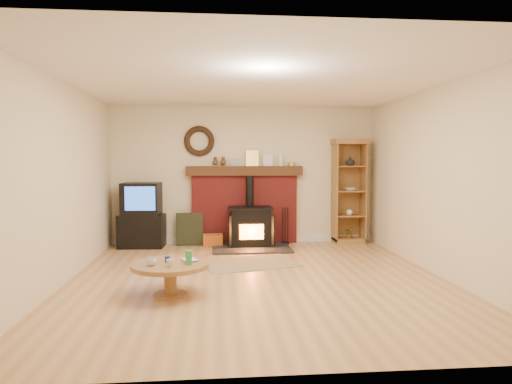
{
  "coord_description": "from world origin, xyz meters",
  "views": [
    {
      "loc": [
        -0.56,
        -5.99,
        1.59
      ],
      "look_at": [
        0.07,
        1.0,
        1.1
      ],
      "focal_mm": 32.0,
      "sensor_mm": 36.0,
      "label": 1
    }
  ],
  "objects": [
    {
      "name": "chimney_breast",
      "position": [
        0.0,
        2.67,
        0.8
      ],
      "size": [
        2.2,
        0.22,
        1.78
      ],
      "color": "maroon",
      "rests_on": "ground"
    },
    {
      "name": "area_rug",
      "position": [
        -0.03,
        0.93,
        0.01
      ],
      "size": [
        1.61,
        1.3,
        0.01
      ],
      "primitive_type": "cube",
      "rotation": [
        0.0,
        0.0,
        0.25
      ],
      "color": "brown",
      "rests_on": "ground"
    },
    {
      "name": "room_shell",
      "position": [
        -0.02,
        0.09,
        1.72
      ],
      "size": [
        5.02,
        5.52,
        2.61
      ],
      "color": "beige",
      "rests_on": "ground"
    },
    {
      "name": "curio_cabinet",
      "position": [
        2.0,
        2.55,
        1.0
      ],
      "size": [
        0.64,
        0.46,
        1.99
      ],
      "color": "#966231",
      "rests_on": "ground"
    },
    {
      "name": "firelog_box",
      "position": [
        -0.6,
        2.4,
        0.11
      ],
      "size": [
        0.36,
        0.23,
        0.22
      ],
      "primitive_type": "cube",
      "rotation": [
        0.0,
        0.0,
        0.02
      ],
      "color": "#BF851D",
      "rests_on": "ground"
    },
    {
      "name": "fire_tools",
      "position": [
        0.76,
        2.5,
        0.13
      ],
      "size": [
        0.16,
        0.16,
        0.7
      ],
      "color": "black",
      "rests_on": "ground"
    },
    {
      "name": "ground",
      "position": [
        0.0,
        0.0,
        0.0
      ],
      "size": [
        5.5,
        5.5,
        0.0
      ],
      "primitive_type": "plane",
      "color": "#B17F4A",
      "rests_on": "ground"
    },
    {
      "name": "coffee_table",
      "position": [
        -1.09,
        -0.67,
        0.32
      ],
      "size": [
        0.91,
        0.91,
        0.55
      ],
      "color": "brown",
      "rests_on": "ground"
    },
    {
      "name": "tv_unit",
      "position": [
        -1.9,
        2.47,
        0.56
      ],
      "size": [
        0.84,
        0.61,
        1.18
      ],
      "color": "black",
      "rests_on": "ground"
    },
    {
      "name": "leaning_painting",
      "position": [
        -1.04,
        2.55,
        0.3
      ],
      "size": [
        0.51,
        0.14,
        0.6
      ],
      "primitive_type": "cube",
      "rotation": [
        -0.17,
        0.0,
        0.0
      ],
      "color": "black",
      "rests_on": "ground"
    },
    {
      "name": "wood_stove",
      "position": [
        0.09,
        2.27,
        0.36
      ],
      "size": [
        1.4,
        1.0,
        1.29
      ],
      "color": "black",
      "rests_on": "ground"
    }
  ]
}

